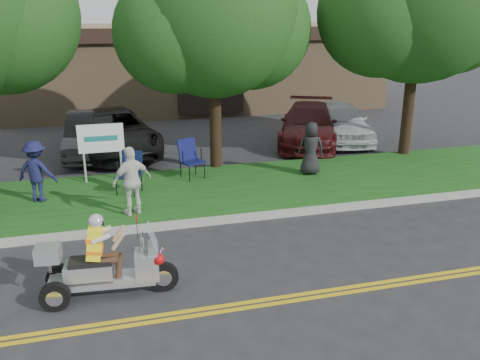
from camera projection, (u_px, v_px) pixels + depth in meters
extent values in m
plane|color=#28282B|center=(276.00, 285.00, 9.21)|extent=(120.00, 120.00, 0.00)
cube|color=gold|center=(287.00, 302.00, 8.67)|extent=(60.00, 0.10, 0.01)
cube|color=gold|center=(283.00, 297.00, 8.82)|extent=(60.00, 0.10, 0.01)
cube|color=#A8A89E|center=(234.00, 219.00, 11.98)|extent=(60.00, 0.25, 0.12)
cube|color=#154913|center=(214.00, 189.00, 13.95)|extent=(60.00, 4.00, 0.10)
cube|color=#9E7F5B|center=(195.00, 65.00, 26.45)|extent=(18.00, 8.00, 4.00)
cube|color=black|center=(210.00, 35.00, 22.20)|extent=(18.00, 0.30, 0.60)
sphere|color=#134515|center=(0.00, 16.00, 13.15)|extent=(4.05, 4.05, 4.05)
cylinder|color=#332114|center=(215.00, 102.00, 15.25)|extent=(0.36, 0.36, 4.20)
sphere|color=#134515|center=(214.00, 13.00, 14.43)|extent=(4.80, 4.80, 4.80)
sphere|color=#134515|center=(251.00, 29.00, 15.15)|extent=(3.60, 3.60, 3.60)
sphere|color=#134515|center=(173.00, 33.00, 14.12)|extent=(3.36, 3.36, 3.36)
cylinder|color=#332114|center=(411.00, 86.00, 16.58)|extent=(0.36, 0.36, 4.76)
sphere|color=#134515|center=(451.00, 9.00, 16.44)|extent=(4.20, 4.20, 4.20)
sphere|color=#134515|center=(382.00, 12.00, 15.32)|extent=(3.92, 3.92, 3.92)
cylinder|color=silver|center=(85.00, 167.00, 14.23)|extent=(0.06, 0.06, 1.10)
cylinder|color=silver|center=(121.00, 164.00, 14.48)|extent=(0.06, 0.06, 1.10)
cube|color=white|center=(101.00, 138.00, 14.10)|extent=(1.25, 0.06, 0.80)
cylinder|color=black|center=(163.00, 277.00, 8.97)|extent=(0.54, 0.17, 0.54)
cylinder|color=black|center=(55.00, 297.00, 8.37)|extent=(0.51, 0.18, 0.50)
cylinder|color=black|center=(61.00, 278.00, 8.97)|extent=(0.51, 0.18, 0.50)
cube|color=#B2B3BC|center=(106.00, 280.00, 8.79)|extent=(1.73, 0.55, 0.16)
cube|color=#B2B3BC|center=(89.00, 272.00, 8.68)|extent=(0.84, 0.48, 0.31)
cube|color=black|center=(91.00, 262.00, 8.63)|extent=(0.74, 0.43, 0.09)
cube|color=#B2B3BC|center=(147.00, 264.00, 8.83)|extent=(0.44, 0.46, 0.49)
cube|color=silver|center=(153.00, 237.00, 8.69)|extent=(0.21, 0.42, 0.44)
cube|color=#B2B3BC|center=(48.00, 253.00, 8.45)|extent=(0.43, 0.41, 0.27)
sphere|color=#B20C0F|center=(159.00, 258.00, 8.70)|extent=(0.20, 0.20, 0.20)
cube|color=yellow|center=(95.00, 242.00, 8.53)|extent=(0.34, 0.38, 0.58)
sphere|color=silver|center=(96.00, 221.00, 8.42)|extent=(0.26, 0.26, 0.26)
cylinder|color=black|center=(116.00, 187.00, 13.30)|extent=(0.03, 0.03, 0.46)
cylinder|color=black|center=(134.00, 188.00, 13.19)|extent=(0.03, 0.03, 0.46)
cylinder|color=black|center=(124.00, 181.00, 13.73)|extent=(0.03, 0.03, 0.46)
cylinder|color=black|center=(142.00, 183.00, 13.61)|extent=(0.03, 0.03, 0.46)
cube|color=#0D183E|center=(129.00, 176.00, 13.38)|extent=(0.76, 0.74, 0.04)
cube|color=#0D183E|center=(132.00, 162.00, 13.51)|extent=(0.59, 0.43, 0.63)
cylinder|color=black|center=(189.00, 174.00, 14.34)|extent=(0.03, 0.03, 0.47)
cylinder|color=black|center=(205.00, 170.00, 14.64)|extent=(0.03, 0.03, 0.47)
cylinder|color=black|center=(181.00, 170.00, 14.70)|extent=(0.03, 0.03, 0.47)
cylinder|color=black|center=(196.00, 167.00, 14.99)|extent=(0.03, 0.03, 0.47)
cube|color=#10134D|center=(192.00, 162.00, 14.59)|extent=(0.75, 0.72, 0.04)
cube|color=#10134D|center=(187.00, 149.00, 14.68)|extent=(0.61, 0.39, 0.64)
imported|color=white|center=(132.00, 181.00, 11.90)|extent=(1.05, 0.74, 1.65)
imported|color=#191B47|center=(37.00, 171.00, 12.74)|extent=(1.17, 0.94, 1.58)
imported|color=black|center=(311.00, 148.00, 14.87)|extent=(0.86, 0.66, 1.56)
imported|color=#272729|center=(91.00, 134.00, 17.26)|extent=(1.78, 4.46, 1.44)
imported|color=black|center=(113.00, 132.00, 17.47)|extent=(3.32, 5.65, 1.48)
imported|color=#410F11|center=(309.00, 125.00, 18.70)|extent=(3.86, 5.33, 1.43)
imported|color=silver|center=(340.00, 121.00, 19.13)|extent=(2.41, 4.57, 1.48)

